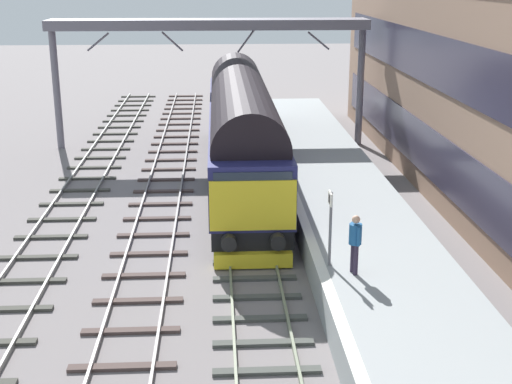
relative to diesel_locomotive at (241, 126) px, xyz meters
The scene contains 9 objects.
ground_plane 7.05m from the diesel_locomotive, 90.01° to the right, with size 140.00×140.00×0.00m, color slate.
track_main 7.04m from the diesel_locomotive, 90.01° to the right, with size 2.50×60.00×0.15m.
track_adjacent_west 7.78m from the diesel_locomotive, 116.73° to the right, with size 2.50×60.00×0.15m.
track_adjacent_far_west 9.81m from the diesel_locomotive, 135.98° to the right, with size 2.50×60.00×0.15m.
station_platform 7.78m from the diesel_locomotive, 61.41° to the right, with size 4.00×44.00×1.01m.
diesel_locomotive is the anchor object (origin of this frame).
platform_number_sign 11.93m from the diesel_locomotive, 80.43° to the right, with size 0.10×0.44×2.11m.
waiting_passenger 12.62m from the diesel_locomotive, 78.25° to the right, with size 0.40×0.50×1.64m.
overhead_footbridge 7.75m from the diesel_locomotive, 101.42° to the left, with size 16.13×2.00×6.55m.
Camera 1 is at (-1.05, -22.92, 8.71)m, focal length 49.11 mm.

